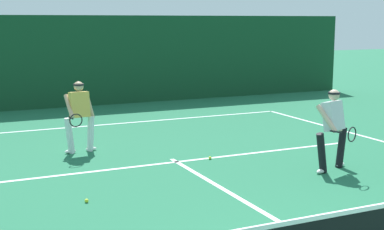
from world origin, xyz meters
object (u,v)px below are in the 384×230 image
at_px(tennis_ball, 210,158).
at_px(tennis_ball_extra, 87,201).
at_px(player_far, 79,114).
at_px(player_near, 333,126).

xyz_separation_m(tennis_ball, tennis_ball_extra, (-3.14, -1.71, 0.00)).
bearing_deg(player_far, tennis_ball, 137.15).
xyz_separation_m(player_near, player_far, (-4.20, 3.62, -0.01)).
relative_size(player_far, tennis_ball_extra, 24.61).
xyz_separation_m(player_near, tennis_ball, (-1.82, 1.80, -0.86)).
distance_m(player_near, player_far, 5.54).
distance_m(player_far, tennis_ball_extra, 3.71).
bearing_deg(player_far, player_near, 133.80).
height_order(player_far, tennis_ball_extra, player_far).
bearing_deg(player_far, tennis_ball_extra, 72.48).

